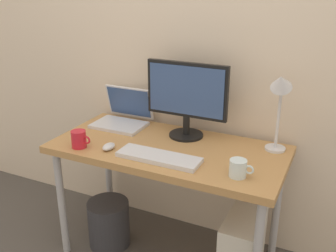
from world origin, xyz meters
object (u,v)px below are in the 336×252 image
object	(u,v)px
desk_lamp	(280,94)
glass_cup	(238,168)
monitor	(187,96)
mouse	(109,147)
computer_tower	(242,250)
keyboard	(159,157)
wastebasket	(109,223)
coffee_mug	(79,139)
desk	(168,158)
laptop	(124,115)

from	to	relation	value
desk_lamp	glass_cup	distance (m)	0.46
monitor	mouse	distance (m)	0.52
monitor	computer_tower	distance (m)	0.91
keyboard	wastebasket	size ratio (longest dim) A/B	1.47
monitor	desk_lamp	distance (m)	0.52
glass_cup	keyboard	bearing A→B (deg)	179.61
mouse	glass_cup	distance (m)	0.72
monitor	coffee_mug	bearing A→B (deg)	-139.64
desk	glass_cup	distance (m)	0.49
monitor	keyboard	distance (m)	0.42
coffee_mug	glass_cup	xyz separation A→B (m)	(0.88, 0.05, -0.01)
mouse	coffee_mug	world-z (taller)	coffee_mug
keyboard	computer_tower	world-z (taller)	keyboard
coffee_mug	laptop	bearing A→B (deg)	85.89
desk	mouse	world-z (taller)	mouse
laptop	coffee_mug	xyz separation A→B (m)	(-0.03, -0.42, -0.01)
laptop	computer_tower	distance (m)	1.07
laptop	keyboard	distance (m)	0.57
laptop	desk_lamp	distance (m)	0.99
desk	wastebasket	bearing A→B (deg)	-169.58
mouse	coffee_mug	bearing A→B (deg)	-165.29
desk_lamp	wastebasket	world-z (taller)	desk_lamp
monitor	laptop	bearing A→B (deg)	177.66
laptop	computer_tower	bearing A→B (deg)	-14.81
wastebasket	mouse	bearing A→B (deg)	-44.59
keyboard	coffee_mug	distance (m)	0.47
laptop	computer_tower	world-z (taller)	laptop
coffee_mug	mouse	bearing A→B (deg)	14.71
computer_tower	mouse	bearing A→B (deg)	-169.03
coffee_mug	desk	bearing A→B (deg)	26.90
desk	computer_tower	xyz separation A→B (m)	(0.46, -0.03, -0.45)
laptop	desk_lamp	xyz separation A→B (m)	(0.95, -0.02, 0.26)
desk	monitor	world-z (taller)	monitor
laptop	keyboard	bearing A→B (deg)	-40.08
glass_cup	computer_tower	bearing A→B (deg)	82.17
desk_lamp	mouse	xyz separation A→B (m)	(-0.82, -0.36, -0.30)
keyboard	mouse	size ratio (longest dim) A/B	4.89
keyboard	coffee_mug	bearing A→B (deg)	-173.67
monitor	coffee_mug	world-z (taller)	monitor
computer_tower	wastebasket	world-z (taller)	computer_tower
desk	laptop	size ratio (longest dim) A/B	4.03
desk	wastebasket	size ratio (longest dim) A/B	4.30
mouse	computer_tower	bearing A→B (deg)	10.97
desk_lamp	computer_tower	distance (m)	0.87
laptop	coffee_mug	bearing A→B (deg)	-94.11
computer_tower	monitor	bearing A→B (deg)	153.84
computer_tower	coffee_mug	bearing A→B (deg)	-168.34
desk	keyboard	distance (m)	0.19
glass_cup	wastebasket	world-z (taller)	glass_cup
keyboard	coffee_mug	world-z (taller)	coffee_mug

